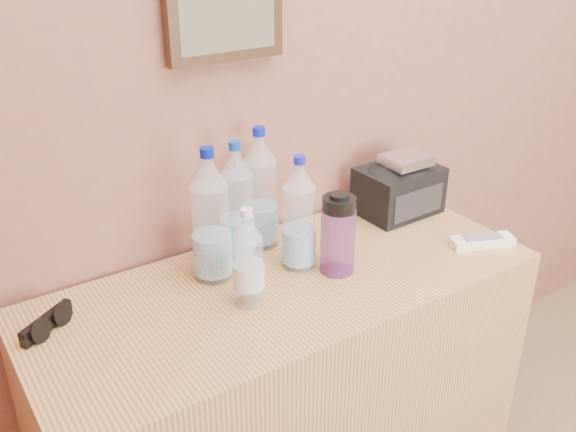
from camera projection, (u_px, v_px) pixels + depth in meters
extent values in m
plane|color=#8E6244|center=(387.00, 9.00, 1.79)|extent=(4.00, 0.00, 4.00)
cube|color=#A58850|center=(286.00, 404.00, 1.74)|extent=(1.26, 0.52, 0.79)
cylinder|color=white|center=(211.00, 223.00, 1.52)|extent=(0.09, 0.09, 0.29)
cylinder|color=#05158E|center=(207.00, 152.00, 1.44)|extent=(0.03, 0.03, 0.02)
cylinder|color=silver|center=(260.00, 195.00, 1.67)|extent=(0.09, 0.09, 0.29)
cylinder|color=#0918BA|center=(259.00, 131.00, 1.59)|extent=(0.03, 0.03, 0.02)
cylinder|color=white|center=(237.00, 208.00, 1.62)|extent=(0.09, 0.09, 0.27)
cylinder|color=#0C3EA9|center=(235.00, 145.00, 1.55)|extent=(0.03, 0.03, 0.02)
cylinder|color=silver|center=(299.00, 220.00, 1.58)|extent=(0.08, 0.08, 0.26)
cylinder|color=#1419BC|center=(300.00, 160.00, 1.51)|extent=(0.03, 0.03, 0.02)
cylinder|color=#C1E4FA|center=(248.00, 264.00, 1.44)|extent=(0.07, 0.07, 0.21)
cylinder|color=white|center=(246.00, 213.00, 1.38)|extent=(0.03, 0.03, 0.02)
cylinder|color=#6A2A84|center=(338.00, 241.00, 1.57)|extent=(0.09, 0.09, 0.17)
cylinder|color=black|center=(339.00, 202.00, 1.53)|extent=(0.08, 0.08, 0.04)
cube|color=beige|center=(482.00, 241.00, 1.72)|extent=(0.18, 0.12, 0.02)
cube|color=silver|center=(406.00, 160.00, 1.83)|extent=(0.13, 0.11, 0.03)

